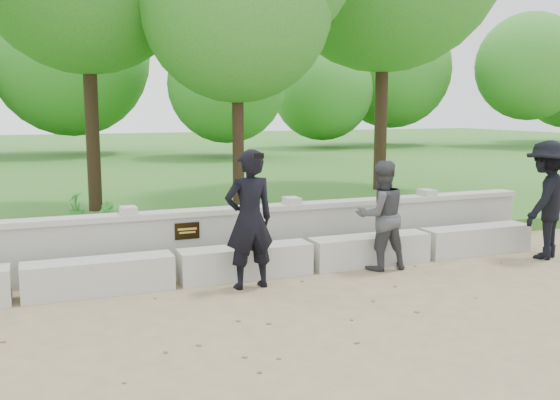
{
  "coord_description": "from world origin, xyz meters",
  "views": [
    {
      "loc": [
        -1.72,
        -6.23,
        2.4
      ],
      "look_at": [
        1.39,
        1.56,
        1.14
      ],
      "focal_mm": 40.0,
      "sensor_mm": 36.0,
      "label": 1
    }
  ],
  "objects": [
    {
      "name": "shrub_d",
      "position": [
        -1.02,
        5.85,
        0.54
      ],
      "size": [
        0.34,
        0.37,
        0.57
      ],
      "primitive_type": "imported",
      "rotation": [
        0.0,
        0.0,
        4.89
      ],
      "color": "#368B2F",
      "rests_on": "lawn"
    },
    {
      "name": "lawn",
      "position": [
        0.0,
        14.0,
        0.12
      ],
      "size": [
        40.0,
        22.0,
        0.25
      ],
      "primitive_type": "cube",
      "color": "#2E7320",
      "rests_on": "ground"
    },
    {
      "name": "man_main",
      "position": [
        0.89,
        1.41,
        0.93
      ],
      "size": [
        0.7,
        0.63,
        1.85
      ],
      "color": "black",
      "rests_on": "ground"
    },
    {
      "name": "ground",
      "position": [
        0.0,
        0.0,
        0.0
      ],
      "size": [
        80.0,
        80.0,
        0.0
      ],
      "primitive_type": "plane",
      "color": "#9D8860",
      "rests_on": "ground"
    },
    {
      "name": "concrete_bench",
      "position": [
        0.0,
        1.9,
        0.22
      ],
      "size": [
        11.9,
        0.45,
        0.45
      ],
      "color": "#BBB8B0",
      "rests_on": "ground"
    },
    {
      "name": "visitor_mid",
      "position": [
        5.8,
        1.25,
        0.94
      ],
      "size": [
        1.4,
        1.17,
        1.88
      ],
      "color": "black",
      "rests_on": "ground"
    },
    {
      "name": "shrub_b",
      "position": [
        -0.64,
        4.34,
        0.54
      ],
      "size": [
        0.31,
        0.36,
        0.58
      ],
      "primitive_type": "imported",
      "rotation": [
        0.0,
        0.0,
        1.74
      ],
      "color": "#368B2F",
      "rests_on": "lawn"
    },
    {
      "name": "parapet_wall",
      "position": [
        0.0,
        2.6,
        0.46
      ],
      "size": [
        12.5,
        0.35,
        0.9
      ],
      "color": "#AFADA6",
      "rests_on": "ground"
    },
    {
      "name": "visitor_left",
      "position": [
        3.01,
        1.61,
        0.81
      ],
      "size": [
        0.82,
        0.65,
        1.62
      ],
      "color": "#3D3D41",
      "rests_on": "ground"
    }
  ]
}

